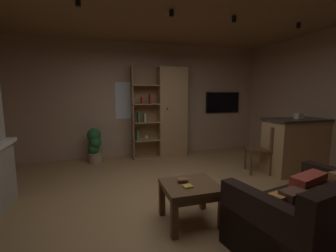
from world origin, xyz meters
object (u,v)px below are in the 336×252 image
Objects in this scene: dining_chair at (262,146)px; potted_floor_plant at (95,145)px; bookshelf_cabinet at (168,113)px; table_book_1 at (183,180)px; leather_couch at (312,219)px; coffee_table at (190,192)px; table_book_0 at (188,186)px; kitchen_bar_counter at (299,145)px; tissue_box at (299,116)px; wall_mounted_tv at (223,102)px.

dining_chair is 3.54m from potted_floor_plant.
bookshelf_cabinet is 1.88m from potted_floor_plant.
bookshelf_cabinet is 17.60× the size of table_book_1.
table_book_1 is at bearing 140.22° from leather_couch.
leather_couch is at bearing -39.19° from coffee_table.
potted_floor_plant is at bearing -176.60° from bookshelf_cabinet.
leather_couch is 1.26m from table_book_0.
tissue_box is at bearing -165.84° from kitchen_bar_counter.
table_book_0 is at bearing -157.85° from tissue_box.
dining_chair is (1.04, 2.00, 0.22)m from leather_couch.
dining_chair reaches higher than coffee_table.
tissue_box is 4.24m from potted_floor_plant.
wall_mounted_tv reaches higher than dining_chair.
wall_mounted_tv reaches higher than table_book_0.
kitchen_bar_counter is at bearing 20.96° from coffee_table.
kitchen_bar_counter is 0.73m from dining_chair.
leather_couch reaches higher than potted_floor_plant.
potted_floor_plant is (-1.07, 2.75, -0.11)m from table_book_1.
coffee_table is at bearing -101.68° from bookshelf_cabinet.
leather_couch is 2.09× the size of potted_floor_plant.
coffee_table is at bearing -46.81° from table_book_1.
wall_mounted_tv reaches higher than table_book_1.
potted_floor_plant is 3.50m from wall_mounted_tv.
table_book_0 is 0.11× the size of dining_chair.
bookshelf_cabinet is at bearing 95.46° from leather_couch.
wall_mounted_tv is at bearing 103.12° from kitchen_bar_counter.
wall_mounted_tv is at bearing 7.42° from bookshelf_cabinet.
bookshelf_cabinet is at bearing 76.63° from table_book_1.
kitchen_bar_counter is at bearing 46.17° from leather_couch.
coffee_table is 5.28× the size of table_book_1.
potted_floor_plant is (-3.77, 1.81, -0.72)m from tissue_box.
wall_mounted_tv reaches higher than kitchen_bar_counter.
potted_floor_plant is (-3.15, 1.62, -0.13)m from dining_chair.
leather_couch is at bearing -39.78° from table_book_1.
kitchen_bar_counter is 13.38× the size of table_book_0.
dining_chair is at bearing 31.20° from coffee_table.
tissue_box reaches higher than kitchen_bar_counter.
kitchen_bar_counter is at bearing -41.98° from bookshelf_cabinet.
tissue_box is at bearing -79.35° from wall_mounted_tv.
dining_chair is 2.09m from wall_mounted_tv.
bookshelf_cabinet reaches higher than potted_floor_plant.
leather_couch is 4.24m from wall_mounted_tv.
leather_couch is at bearing -84.54° from bookshelf_cabinet.
coffee_table is 3.05m from potted_floor_plant.
tissue_box is 2.91m from coffee_table.
leather_couch is 1.24m from coffee_table.
bookshelf_cabinet is 2.78m from tissue_box.
tissue_box is at bearing -25.71° from potted_floor_plant.
tissue_box is at bearing 47.33° from leather_couch.
potted_floor_plant is (-2.11, 3.62, 0.09)m from leather_couch.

